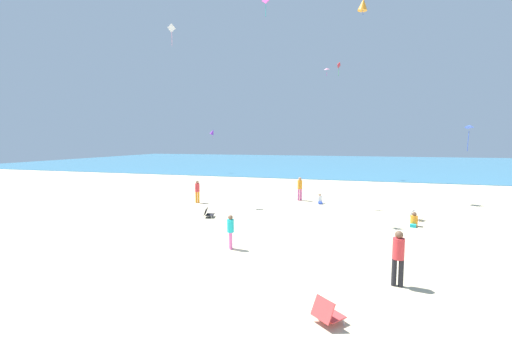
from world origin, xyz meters
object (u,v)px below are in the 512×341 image
at_px(person_4, 231,229).
at_px(kite_white, 172,29).
at_px(beach_chair_far_left, 327,312).
at_px(person_2, 197,190).
at_px(kite_orange, 363,5).
at_px(person_1, 320,200).
at_px(person_0, 398,254).
at_px(kite_purple, 213,132).
at_px(beach_chair_near_camera, 415,215).
at_px(kite_red, 339,66).
at_px(kite_magenta, 266,1).
at_px(kite_blue, 469,128).
at_px(person_5, 300,187).
at_px(beach_chair_far_right, 208,213).
at_px(person_3, 414,221).
at_px(kite_pink, 327,69).

relative_size(person_4, kite_white, 0.92).
distance_m(beach_chair_far_left, person_2, 15.99).
xyz_separation_m(beach_chair_far_left, kite_orange, (1.19, 18.28, 14.15)).
height_order(person_1, kite_white, kite_white).
distance_m(person_4, kite_white, 15.99).
height_order(person_0, kite_white, kite_white).
xyz_separation_m(person_4, kite_purple, (-13.44, 28.61, 4.82)).
bearing_deg(person_0, beach_chair_near_camera, -5.21).
bearing_deg(kite_red, kite_purple, 174.50).
distance_m(kite_magenta, kite_blue, 15.25).
relative_size(beach_chair_far_left, kite_orange, 0.71).
bearing_deg(person_5, beach_chair_far_right, 115.74).
bearing_deg(kite_red, person_4, -96.81).
xyz_separation_m(kite_magenta, kite_orange, (6.55, 3.43, 0.38)).
bearing_deg(beach_chair_far_left, kite_orange, 36.61).
bearing_deg(beach_chair_far_left, beach_chair_far_right, 79.17).
height_order(kite_white, kite_purple, kite_white).
relative_size(beach_chair_far_right, kite_red, 0.45).
bearing_deg(kite_orange, person_2, -152.79).
height_order(person_0, person_2, person_0).
distance_m(kite_blue, kite_red, 21.32).
height_order(person_4, person_5, person_5).
relative_size(beach_chair_far_left, kite_white, 0.57).
relative_size(kite_white, kite_blue, 1.00).
bearing_deg(kite_red, person_3, -77.78).
bearing_deg(person_0, kite_orange, 10.96).
relative_size(kite_magenta, kite_white, 0.91).
distance_m(kite_pink, kite_orange, 11.15).
bearing_deg(kite_magenta, person_1, -0.08).
height_order(beach_chair_far_left, person_4, person_4).
height_order(person_2, kite_red, kite_red).
relative_size(person_1, person_5, 0.42).
bearing_deg(beach_chair_far_right, person_3, -7.55).
bearing_deg(kite_magenta, beach_chair_far_left, -70.18).
distance_m(beach_chair_far_right, beach_chair_far_left, 11.50).
relative_size(beach_chair_far_left, person_4, 0.62).
relative_size(beach_chair_far_right, kite_white, 0.47).
xyz_separation_m(person_0, kite_orange, (-0.72, 15.69, 13.46)).
xyz_separation_m(person_0, person_2, (-11.65, 10.07, -0.06)).
relative_size(person_2, person_5, 0.93).
height_order(beach_chair_near_camera, person_0, person_0).
bearing_deg(person_5, kite_red, -39.04).
height_order(beach_chair_far_right, beach_chair_near_camera, beach_chair_near_camera).
distance_m(beach_chair_far_left, kite_magenta, 20.95).
bearing_deg(person_3, kite_purple, -119.33).
relative_size(person_2, person_3, 2.17).
bearing_deg(beach_chair_far_left, kite_blue, 12.67).
xyz_separation_m(person_3, kite_orange, (-2.54, 8.15, 14.16)).
xyz_separation_m(beach_chair_near_camera, person_5, (-7.01, 4.02, 0.72)).
bearing_deg(beach_chair_far_left, person_4, 83.77).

